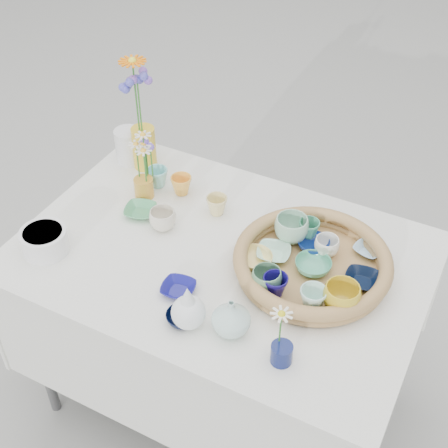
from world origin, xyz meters
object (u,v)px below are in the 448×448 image
at_px(wicker_tray, 312,263).
at_px(tall_vase_yellow, 144,148).
at_px(display_table, 222,395).
at_px(bud_vase_seafoam, 231,317).

distance_m(wicker_tray, tall_vase_yellow, 0.78).
bearing_deg(tall_vase_yellow, display_table, -31.93).
bearing_deg(wicker_tray, display_table, -169.88).
relative_size(display_table, bud_vase_seafoam, 11.22).
distance_m(wicker_tray, bud_vase_seafoam, 0.33).
height_order(display_table, wicker_tray, wicker_tray).
relative_size(bud_vase_seafoam, tall_vase_yellow, 0.70).
bearing_deg(display_table, bud_vase_seafoam, -57.35).
bearing_deg(bud_vase_seafoam, display_table, 122.65).
bearing_deg(tall_vase_yellow, bud_vase_seafoam, -41.06).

